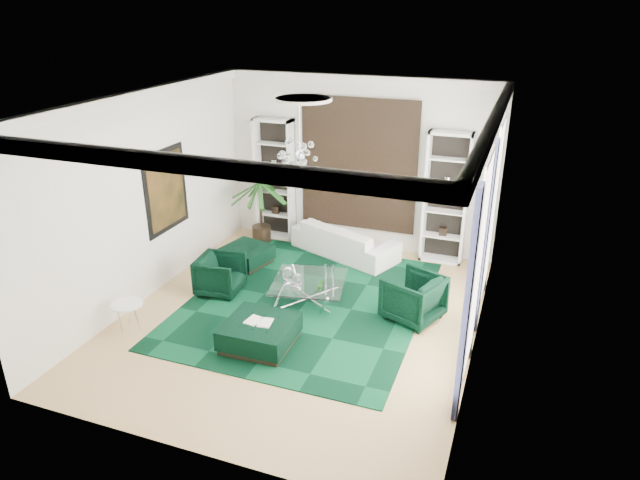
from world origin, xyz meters
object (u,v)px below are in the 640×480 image
at_px(armchair_right, 413,298).
at_px(ottoman_side, 246,256).
at_px(ottoman_front, 260,334).
at_px(side_table, 129,317).
at_px(coffee_table, 309,292).
at_px(palm, 260,194).
at_px(armchair_left, 220,275).
at_px(sofa, 345,240).

distance_m(armchair_right, ottoman_side, 3.91).
bearing_deg(ottoman_side, ottoman_front, -58.95).
distance_m(ottoman_side, side_table, 3.13).
height_order(coffee_table, palm, palm).
height_order(armchair_left, palm, palm).
bearing_deg(armchair_left, ottoman_front, -139.02).
distance_m(ottoman_front, palm, 4.44).
bearing_deg(coffee_table, ottoman_side, 149.47).
height_order(sofa, coffee_table, sofa).
bearing_deg(ottoman_front, sofa, 87.35).
bearing_deg(armchair_right, ottoman_side, -83.37).
bearing_deg(side_table, sofa, 59.98).
relative_size(sofa, side_table, 4.60).
relative_size(sofa, ottoman_side, 2.69).
bearing_deg(palm, ottoman_side, -79.22).
xyz_separation_m(armchair_right, ottoman_side, (-3.77, 1.00, -0.22)).
relative_size(sofa, coffee_table, 1.85).
distance_m(armchair_right, side_table, 4.89).
relative_size(armchair_right, coffee_table, 0.70).
xyz_separation_m(armchair_left, armchair_right, (3.65, 0.30, 0.04)).
relative_size(armchair_right, ottoman_side, 1.02).
bearing_deg(ottoman_front, ottoman_side, 121.05).
bearing_deg(armchair_left, ottoman_side, -0.99).
distance_m(sofa, armchair_right, 2.95).
bearing_deg(armchair_left, side_table, 149.96).
bearing_deg(armchair_left, sofa, -40.17).
relative_size(ottoman_front, side_table, 2.07).
height_order(ottoman_side, palm, palm).
height_order(armchair_right, ottoman_front, armchair_right).
bearing_deg(palm, sofa, -0.81).
xyz_separation_m(armchair_left, side_table, (-0.77, -1.75, -0.12)).
xyz_separation_m(ottoman_side, ottoman_front, (1.62, -2.70, 0.02)).
bearing_deg(palm, ottoman_front, -64.67).
bearing_deg(side_table, coffee_table, 38.03).
bearing_deg(sofa, palm, 21.13).
relative_size(ottoman_side, palm, 0.38).
bearing_deg(palm, armchair_left, -82.06).
bearing_deg(armchair_right, palm, -97.58).
bearing_deg(ottoman_side, palm, 100.78).
height_order(armchair_left, ottoman_front, armchair_left).
relative_size(sofa, armchair_right, 2.63).
bearing_deg(sofa, armchair_right, 153.78).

